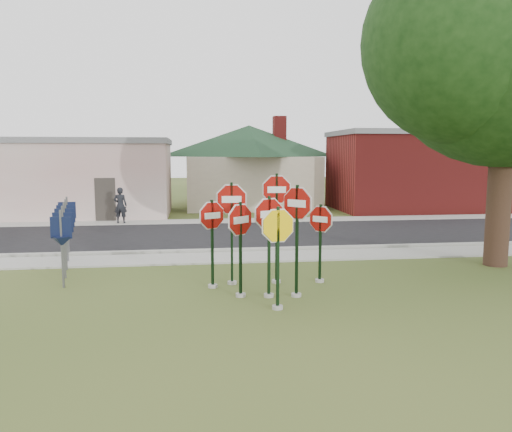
{
  "coord_description": "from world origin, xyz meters",
  "views": [
    {
      "loc": [
        -1.7,
        -10.45,
        3.42
      ],
      "look_at": [
        -0.1,
        2.0,
        1.83
      ],
      "focal_mm": 35.0,
      "sensor_mm": 36.0,
      "label": 1
    }
  ],
  "objects": [
    {
      "name": "ground",
      "position": [
        0.0,
        0.0,
        0.0
      ],
      "size": [
        120.0,
        120.0,
        0.0
      ],
      "primitive_type": "plane",
      "color": "#394C1C",
      "rests_on": "ground"
    },
    {
      "name": "sidewalk_near",
      "position": [
        0.0,
        5.5,
        0.03
      ],
      "size": [
        60.0,
        1.6,
        0.06
      ],
      "primitive_type": "cube",
      "color": "gray",
      "rests_on": "ground"
    },
    {
      "name": "road",
      "position": [
        0.0,
        10.0,
        0.02
      ],
      "size": [
        60.0,
        7.0,
        0.04
      ],
      "primitive_type": "cube",
      "color": "black",
      "rests_on": "ground"
    },
    {
      "name": "sidewalk_far",
      "position": [
        0.0,
        14.3,
        0.03
      ],
      "size": [
        60.0,
        1.6,
        0.06
      ],
      "primitive_type": "cube",
      "color": "gray",
      "rests_on": "ground"
    },
    {
      "name": "curb",
      "position": [
        0.0,
        6.5,
        0.07
      ],
      "size": [
        60.0,
        0.2,
        0.14
      ],
      "primitive_type": "cube",
      "color": "gray",
      "rests_on": "ground"
    },
    {
      "name": "stop_sign_center",
      "position": [
        0.08,
        1.0,
        1.56
      ],
      "size": [
        0.99,
        0.37,
        2.53
      ],
      "color": "gray",
      "rests_on": "ground"
    },
    {
      "name": "stop_sign_yellow",
      "position": [
        0.13,
        0.06,
        1.44
      ],
      "size": [
        1.01,
        0.25,
        2.38
      ],
      "color": "gray",
      "rests_on": "ground"
    },
    {
      "name": "stop_sign_left",
      "position": [
        -0.59,
        1.12,
        1.46
      ],
      "size": [
        0.83,
        0.67,
        2.39
      ],
      "color": "gray",
      "rests_on": "ground"
    },
    {
      "name": "stop_sign_right",
      "position": [
        0.74,
        0.96,
        1.76
      ],
      "size": [
        0.78,
        0.77,
        2.79
      ],
      "color": "gray",
      "rests_on": "ground"
    },
    {
      "name": "stop_sign_back_right",
      "position": [
        0.47,
        2.28,
        1.89
      ],
      "size": [
        1.04,
        0.24,
        3.0
      ],
      "color": "gray",
      "rests_on": "ground"
    },
    {
      "name": "stop_sign_back_left",
      "position": [
        -0.7,
        2.29,
        1.76
      ],
      "size": [
        1.09,
        0.24,
        2.78
      ],
      "color": "gray",
      "rests_on": "ground"
    },
    {
      "name": "stop_sign_far_right",
      "position": [
        1.64,
        2.21,
        1.3
      ],
      "size": [
        0.67,
        0.72,
        2.18
      ],
      "color": "gray",
      "rests_on": "ground"
    },
    {
      "name": "stop_sign_far_left",
      "position": [
        -1.22,
        2.02,
        1.42
      ],
      "size": [
        0.87,
        0.49,
        2.35
      ],
      "color": "gray",
      "rests_on": "ground"
    },
    {
      "name": "route_sign_row",
      "position": [
        -5.4,
        4.5,
        1.22
      ],
      "size": [
        1.43,
        4.63,
        2.0
      ],
      "color": "#59595E",
      "rests_on": "ground"
    },
    {
      "name": "building_stucco",
      "position": [
        -9.0,
        18.0,
        2.15
      ],
      "size": [
        12.2,
        6.2,
        4.2
      ],
      "color": "beige",
      "rests_on": "ground"
    },
    {
      "name": "building_house",
      "position": [
        2.0,
        22.0,
        3.65
      ],
      "size": [
        11.6,
        11.6,
        6.2
      ],
      "color": "#BAAB93",
      "rests_on": "ground"
    },
    {
      "name": "building_brick",
      "position": [
        12.0,
        18.5,
        2.4
      ],
      "size": [
        10.2,
        6.2,
        4.75
      ],
      "color": "maroon",
      "rests_on": "ground"
    },
    {
      "name": "oak_tree",
      "position": [
        7.5,
        3.5,
        6.77
      ],
      "size": [
        11.21,
        10.61,
        10.58
      ],
      "color": "black",
      "rests_on": "ground"
    },
    {
      "name": "bg_tree_right",
      "position": [
        22.0,
        26.0,
        5.58
      ],
      "size": [
        5.6,
        5.6,
        8.4
      ],
      "color": "black",
      "rests_on": "ground"
    },
    {
      "name": "pedestrian",
      "position": [
        -5.14,
        14.0,
        0.93
      ],
      "size": [
        0.69,
        0.5,
        1.73
      ],
      "primitive_type": "imported",
      "rotation": [
        0.0,
        0.0,
        2.99
      ],
      "color": "black",
      "rests_on": "sidewalk_far"
    }
  ]
}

